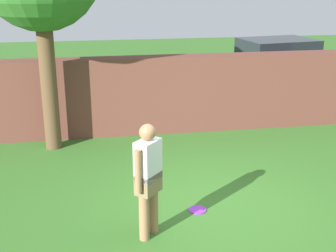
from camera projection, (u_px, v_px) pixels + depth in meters
The scene contains 5 objects.
ground_plane at pixel (216, 206), 7.06m from camera, with size 40.00×40.00×0.00m, color #336623.
brick_wall at pixel (106, 97), 10.05m from camera, with size 12.80×0.50×1.74m, color brown.
person at pixel (148, 176), 5.99m from camera, with size 0.40×0.42×1.62m.
car at pixel (276, 69), 13.17m from camera, with size 4.40×2.40×1.72m.
frisbee_purple at pixel (197, 210), 6.93m from camera, with size 0.27×0.27×0.02m, color purple.
Camera 1 is at (-1.83, -6.09, 3.41)m, focal length 48.37 mm.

